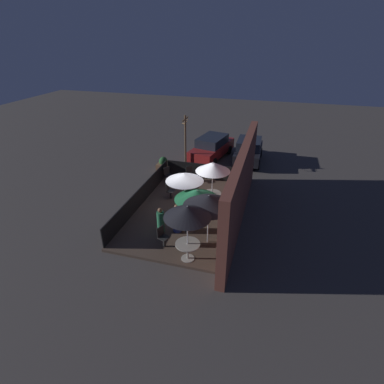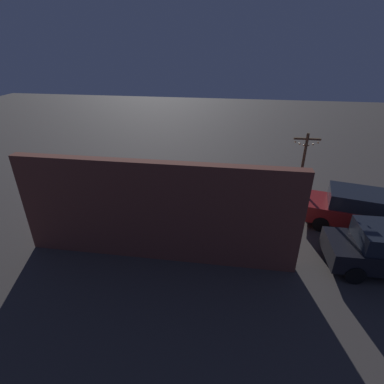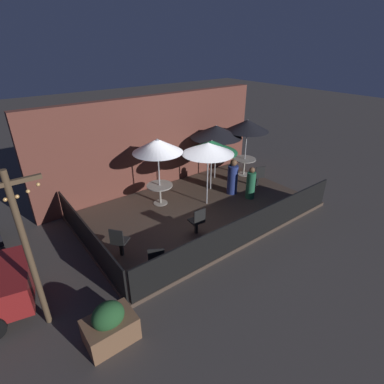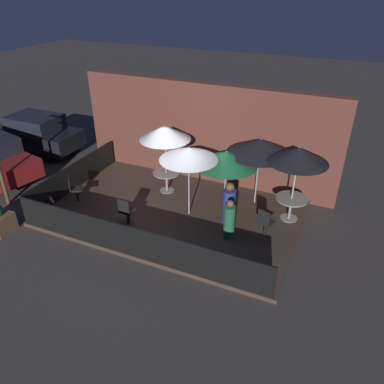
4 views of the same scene
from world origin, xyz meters
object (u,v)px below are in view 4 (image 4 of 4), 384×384
patio_umbrella_0 (165,133)px  patio_umbrella_1 (299,155)px  patio_umbrella_3 (260,146)px  parked_car_1 (37,133)px  dining_table_1 (291,202)px  patio_umbrella_4 (189,154)px  patron_0 (229,221)px  patio_chair_0 (74,188)px  dining_table_0 (167,176)px  patio_chair_2 (265,222)px  patio_chair_3 (58,210)px  patron_1 (229,205)px  patio_umbrella_2 (226,158)px  patio_chair_1 (126,211)px

patio_umbrella_0 → patio_umbrella_1: bearing=-0.1°
patio_umbrella_3 → parked_car_1: 10.08m
dining_table_1 → patio_umbrella_3: bearing=157.9°
patio_umbrella_3 → patio_umbrella_4: size_ratio=1.00×
patio_umbrella_1 → patron_0: 2.75m
patio_chair_0 → dining_table_0: bearing=-0.0°
patio_chair_0 → patio_chair_2: (6.33, 0.66, -0.01)m
patio_umbrella_3 → patio_umbrella_4: patio_umbrella_4 is taller
patio_umbrella_3 → patio_chair_3: (-5.14, -3.66, -1.56)m
patio_chair_3 → parked_car_1: (-4.83, 4.24, 0.24)m
patron_1 → patio_chair_2: bearing=-60.5°
patio_umbrella_2 → patio_chair_2: 2.30m
patron_1 → parked_car_1: 9.77m
patron_1 → patio_umbrella_0: bearing=110.6°
patio_umbrella_0 → patron_1: bearing=-20.6°
dining_table_1 → patio_chair_2: size_ratio=1.06×
patio_umbrella_2 → parked_car_1: bearing=171.9°
dining_table_1 → patio_chair_3: size_ratio=1.08×
patio_chair_2 → parked_car_1: 11.00m
patio_umbrella_2 → patio_umbrella_3: size_ratio=0.87×
patio_chair_2 → patron_1: patron_1 is taller
patron_1 → patio_chair_0: bearing=141.3°
patio_chair_0 → patio_chair_1: bearing=-48.5°
dining_table_0 → patio_chair_3: (-2.07, -3.16, -0.10)m
patio_umbrella_1 → dining_table_0: size_ratio=2.61×
patio_chair_0 → patio_chair_1: size_ratio=1.03×
patron_0 → patio_chair_1: bearing=-117.6°
patio_umbrella_0 → dining_table_0: bearing=-135.0°
patio_umbrella_4 → parked_car_1: patio_umbrella_4 is taller
patron_0 → patron_1: (-0.26, 0.70, 0.06)m
patio_umbrella_2 → patio_umbrella_3: (0.85, 0.71, 0.27)m
dining_table_0 → patron_1: (2.65, -0.99, 0.04)m
patio_umbrella_4 → patio_chair_1: bearing=-138.4°
patio_umbrella_2 → patio_chair_1: patio_umbrella_2 is taller
parked_car_1 → patron_0: bearing=-16.4°
patio_chair_0 → patio_chair_1: patio_chair_0 is taller
patio_chair_0 → patio_chair_1: 2.38m
patio_umbrella_0 → patron_0: bearing=-30.3°
patio_umbrella_2 → dining_table_0: (-2.23, 0.21, -1.19)m
patio_umbrella_3 → dining_table_1: 1.99m
patio_chair_3 → patron_0: (4.97, 1.46, 0.07)m
patio_umbrella_1 → patio_umbrella_3: size_ratio=1.06×
patio_umbrella_3 → patron_0: bearing=-94.5°
patio_chair_2 → patio_chair_3: size_ratio=1.02×
patio_umbrella_3 → patio_chair_2: size_ratio=2.48×
patio_chair_3 → parked_car_1: 6.44m
patio_umbrella_0 → parked_car_1: 7.14m
patio_umbrella_2 → patio_umbrella_4: 1.26m
patio_umbrella_2 → dining_table_0: patio_umbrella_2 is taller
dining_table_0 → patio_chair_0: size_ratio=0.99×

